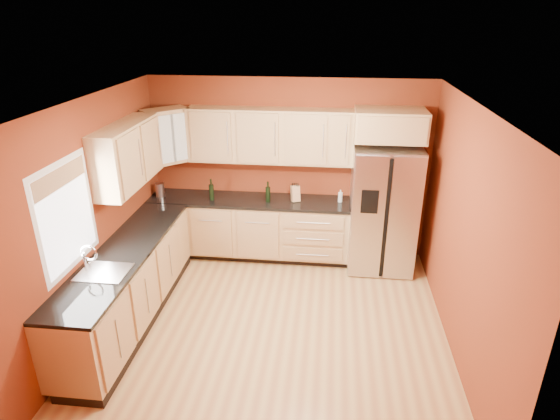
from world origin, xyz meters
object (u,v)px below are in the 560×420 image
wine_bottle_a (211,190)px  soap_dispenser (340,196)px  canister_left (160,190)px  refrigerator (383,209)px  knife_block (295,193)px

wine_bottle_a → soap_dispenser: wine_bottle_a is taller
canister_left → soap_dispenser: canister_left is taller
refrigerator → wine_bottle_a: bearing=-179.7°
wine_bottle_a → knife_block: wine_bottle_a is taller
wine_bottle_a → refrigerator: bearing=0.3°
refrigerator → knife_block: (-1.23, 0.08, 0.14)m
canister_left → knife_block: 1.97m
refrigerator → wine_bottle_a: size_ratio=5.69×
canister_left → knife_block: bearing=1.6°
refrigerator → soap_dispenser: bearing=169.1°
canister_left → soap_dispenser: size_ratio=1.13×
canister_left → wine_bottle_a: size_ratio=0.65×
canister_left → soap_dispenser: bearing=1.9°
wine_bottle_a → knife_block: size_ratio=1.38×
canister_left → soap_dispenser: (2.61, 0.09, -0.01)m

